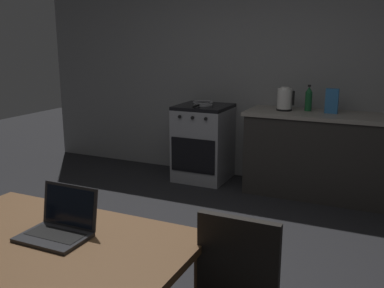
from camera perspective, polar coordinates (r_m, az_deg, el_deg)
The scene contains 10 objects.
ground_plane at distance 3.25m, azimuth -6.86°, elevation -17.02°, with size 12.00×12.00×0.00m, color black.
back_wall at distance 5.14m, azimuth 11.45°, elevation 10.25°, with size 6.40×0.10×2.75m, color gray.
kitchen_counter at distance 4.81m, azimuth 19.83°, elevation -1.68°, with size 2.16×0.64×0.90m.
stove_oven at distance 5.19m, azimuth 1.50°, elevation 0.19°, with size 0.60×0.62×0.90m.
dining_table at distance 2.23m, azimuth -18.24°, elevation -13.43°, with size 1.36×0.82×0.73m.
laptop at distance 2.20m, azimuth -17.10°, elevation -10.35°, with size 0.32×0.26×0.23m.
electric_kettle at distance 4.80m, azimuth 12.09°, elevation 5.76°, with size 0.19×0.17×0.25m.
frying_pan at distance 5.08m, azimuth 1.41°, elevation 5.37°, with size 0.24×0.41×0.05m.
cereal_box at distance 4.74m, azimuth 17.89°, elevation 5.40°, with size 0.13×0.05×0.26m.
bottle_b at distance 4.83m, azimuth 15.08°, elevation 5.77°, with size 0.07×0.07×0.28m.
Camera 1 is at (1.50, -2.36, 1.64)m, focal length 40.59 mm.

